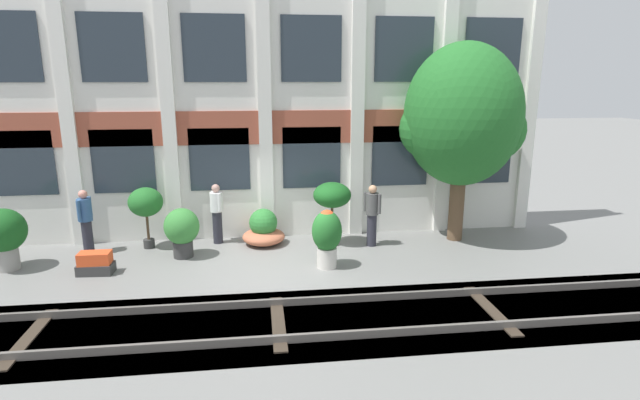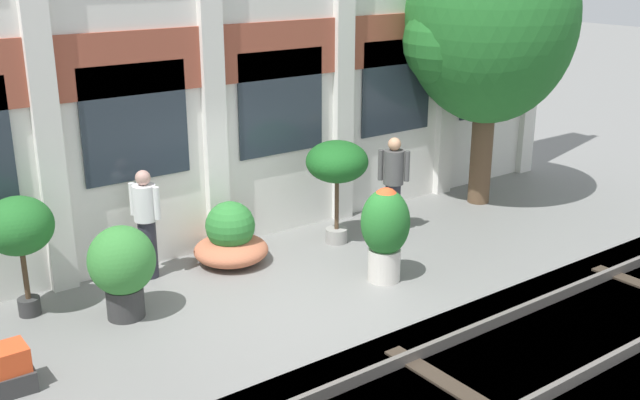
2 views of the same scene
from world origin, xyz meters
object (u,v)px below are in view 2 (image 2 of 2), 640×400
broadleaf_tree (490,24)px  resident_near_plants (393,182)px  potted_plant_wide_bowl (231,239)px  potted_plant_terracotta_small (19,229)px  potted_plant_tall_urn (337,165)px  resident_by_doorway (146,221)px  potted_plant_stone_basin (385,227)px  potted_plant_glazed_jar (122,266)px

broadleaf_tree → resident_near_plants: bearing=-174.3°
potted_plant_wide_bowl → resident_near_plants: bearing=-9.7°
potted_plant_terracotta_small → potted_plant_tall_urn: bearing=-4.2°
potted_plant_tall_urn → broadleaf_tree: bearing=0.7°
resident_by_doorway → potted_plant_terracotta_small: bearing=-21.2°
potted_plant_stone_basin → potted_plant_tall_urn: bearing=77.3°
potted_plant_terracotta_small → resident_by_doorway: (1.80, 0.18, -0.34)m
potted_plant_stone_basin → potted_plant_terracotta_small: potted_plant_terracotta_small is taller
broadleaf_tree → potted_plant_stone_basin: (-3.85, -1.65, -2.53)m
potted_plant_tall_urn → resident_near_plants: (1.05, -0.20, -0.43)m
potted_plant_terracotta_small → resident_by_doorway: 1.84m
potted_plant_tall_urn → resident_near_plants: size_ratio=1.03×
potted_plant_stone_basin → resident_near_plants: 2.00m
potted_plant_glazed_jar → resident_near_plants: bearing=3.1°
potted_plant_glazed_jar → resident_by_doorway: resident_by_doorway is taller
broadleaf_tree → potted_plant_stone_basin: size_ratio=3.77×
potted_plant_wide_bowl → potted_plant_glazed_jar: bearing=-159.6°
potted_plant_tall_urn → resident_by_doorway: size_ratio=1.05×
potted_plant_wide_bowl → resident_by_doorway: (-1.24, 0.25, 0.50)m
potted_plant_stone_basin → potted_plant_wide_bowl: size_ratio=1.23×
potted_plant_stone_basin → potted_plant_wide_bowl: potted_plant_stone_basin is taller
resident_near_plants → potted_plant_tall_urn: bearing=-55.6°
potted_plant_tall_urn → potted_plant_wide_bowl: (-1.84, 0.29, -0.94)m
potted_plant_wide_bowl → potted_plant_terracotta_small: bearing=178.7°
broadleaf_tree → potted_plant_wide_bowl: broadleaf_tree is taller
resident_near_plants → resident_by_doorway: bearing=-55.0°
resident_by_doorway → potted_plant_wide_bowl: bearing=141.6°
potted_plant_stone_basin → resident_by_doorway: size_ratio=0.86×
potted_plant_glazed_jar → resident_near_plants: resident_near_plants is taller
potted_plant_glazed_jar → potted_plant_stone_basin: bearing=-18.1°
potted_plant_glazed_jar → potted_plant_stone_basin: size_ratio=0.89×
resident_by_doorway → broadleaf_tree: bearing=148.7°
potted_plant_wide_bowl → potted_plant_terracotta_small: size_ratio=0.70×
potted_plant_terracotta_small → resident_by_doorway: size_ratio=1.00×
potted_plant_tall_urn → potted_plant_stone_basin: bearing=-102.7°
potted_plant_terracotta_small → potted_plant_wide_bowl: bearing=-1.3°
potted_plant_tall_urn → resident_by_doorway: bearing=170.0°
potted_plant_stone_basin → potted_plant_glazed_jar: bearing=161.9°
potted_plant_glazed_jar → potted_plant_tall_urn: bearing=6.8°
potted_plant_terracotta_small → resident_by_doorway: resident_by_doorway is taller
broadleaf_tree → potted_plant_wide_bowl: size_ratio=4.64×
potted_plant_terracotta_small → resident_near_plants: (5.93, -0.56, -0.32)m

